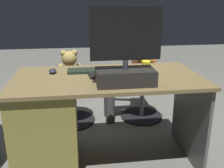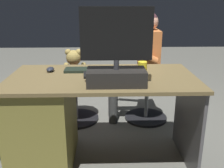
# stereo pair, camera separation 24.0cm
# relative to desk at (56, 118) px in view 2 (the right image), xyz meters

# --- Properties ---
(ground_plane) EXTENTS (10.00, 10.00, 0.00)m
(ground_plane) POSITION_rel_desk_xyz_m (-0.38, -0.41, -0.40)
(ground_plane) COLOR #5F5F57
(desk) EXTENTS (1.43, 0.75, 0.75)m
(desk) POSITION_rel_desk_xyz_m (0.00, 0.00, 0.00)
(desk) COLOR brown
(desk) RESTS_ON ground_plane
(monitor) EXTENTS (0.48, 0.21, 0.52)m
(monitor) POSITION_rel_desk_xyz_m (-0.48, 0.20, 0.50)
(monitor) COLOR black
(monitor) RESTS_ON desk
(keyboard) EXTENTS (0.42, 0.14, 0.02)m
(keyboard) POSITION_rel_desk_xyz_m (-0.28, -0.15, 0.36)
(keyboard) COLOR black
(keyboard) RESTS_ON desk
(computer_mouse) EXTENTS (0.06, 0.10, 0.04)m
(computer_mouse) POSITION_rel_desk_xyz_m (0.05, -0.15, 0.37)
(computer_mouse) COLOR #20232D
(computer_mouse) RESTS_ON desk
(cup) EXTENTS (0.07, 0.07, 0.09)m
(cup) POSITION_rel_desk_xyz_m (-0.70, -0.07, 0.40)
(cup) COLOR yellow
(cup) RESTS_ON desk
(tv_remote) EXTENTS (0.06, 0.15, 0.02)m
(tv_remote) POSITION_rel_desk_xyz_m (-0.26, -0.01, 0.36)
(tv_remote) COLOR black
(tv_remote) RESTS_ON desk
(office_chair_teddy) EXTENTS (0.50, 0.50, 0.46)m
(office_chair_teddy) POSITION_rel_desk_xyz_m (-0.07, -0.79, -0.13)
(office_chair_teddy) COLOR black
(office_chair_teddy) RESTS_ON ground_plane
(teddy_bear) EXTENTS (0.25, 0.25, 0.36)m
(teddy_bear) POSITION_rel_desk_xyz_m (-0.07, -0.80, 0.22)
(teddy_bear) COLOR olive
(teddy_bear) RESTS_ON office_chair_teddy
(visitor_chair) EXTENTS (0.48, 0.48, 0.46)m
(visitor_chair) POSITION_rel_desk_xyz_m (-0.87, -0.79, -0.13)
(visitor_chair) COLOR black
(visitor_chair) RESTS_ON ground_plane
(person) EXTENTS (0.53, 0.48, 1.19)m
(person) POSITION_rel_desk_xyz_m (-0.78, -0.79, 0.28)
(person) COLOR #C36C37
(person) RESTS_ON ground_plane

